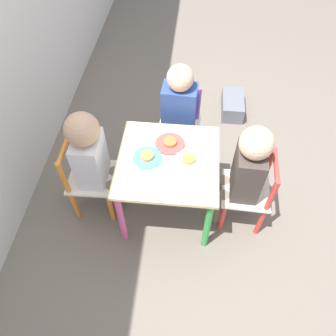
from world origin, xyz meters
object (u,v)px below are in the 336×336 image
storage_bin (232,105)px  plate_back (147,157)px  plate_right (170,143)px  child_front (244,170)px  plate_front (189,160)px  chair_orange (89,179)px  child_right (179,112)px  kids_table (168,169)px  chair_red (249,192)px  child_back (93,157)px  chair_purple (179,127)px

storage_bin → plate_back: bearing=150.4°
plate_right → plate_back: same height
child_front → plate_front: child_front is taller
chair_orange → child_right: size_ratio=0.69×
child_front → plate_right: 0.41m
kids_table → child_front: (-0.02, -0.40, 0.05)m
child_right → kids_table: bearing=-90.0°
kids_table → chair_red: 0.48m
chair_orange → plate_front: bearing=-90.2°
chair_red → plate_right: bearing=-103.1°
chair_orange → plate_front: chair_orange is taller
chair_red → child_front: (0.00, 0.06, 0.19)m
plate_front → child_right: bearing=11.6°
child_back → plate_back: child_back is taller
child_back → plate_back: 0.29m
child_back → chair_orange: bearing=90.0°
child_right → plate_right: 0.29m
child_right → child_back: bearing=-132.6°
chair_purple → storage_bin: size_ratio=1.76×
chair_red → chair_orange: 0.91m
child_front → child_right: child_right is taller
plate_right → plate_back: 0.15m
child_front → plate_right: bearing=-105.0°
plate_right → plate_back: (-0.11, 0.11, 0.00)m
plate_front → child_back: bearing=90.9°
kids_table → chair_purple: (0.46, -0.03, -0.13)m
plate_front → plate_back: 0.21m
plate_right → plate_back: size_ratio=1.05×
chair_red → storage_bin: chair_red is taller
child_back → plate_front: size_ratio=4.81×
chair_red → chair_purple: same height
chair_red → child_right: 0.62m
chair_red → child_front: child_front is taller
chair_red → chair_purple: (0.47, 0.42, 0.00)m
child_front → plate_back: size_ratio=4.82×
kids_table → child_right: size_ratio=0.71×
kids_table → chair_orange: size_ratio=1.03×
plate_back → storage_bin: size_ratio=0.52×
child_front → storage_bin: child_front is taller
child_front → plate_front: (0.02, 0.29, 0.03)m
kids_table → chair_purple: bearing=-3.9°
child_back → kids_table: bearing=-90.0°
child_front → chair_purple: bearing=-140.0°
kids_table → plate_front: bearing=-90.0°
chair_purple → chair_orange: 0.67m
chair_orange → storage_bin: bearing=-44.2°
chair_purple → child_back: bearing=-128.8°
chair_orange → plate_back: (0.01, -0.35, 0.22)m
kids_table → child_back: 0.40m
child_back → plate_right: bearing=-74.9°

